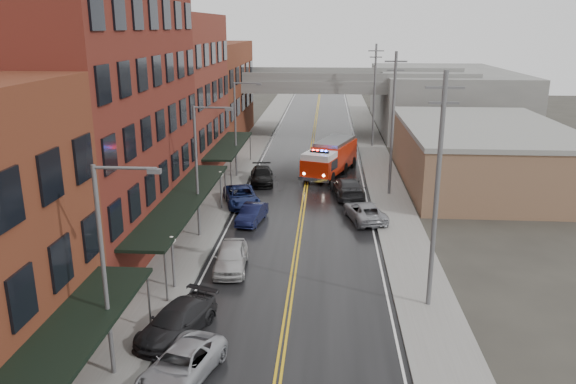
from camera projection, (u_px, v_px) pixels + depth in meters
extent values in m
cube|color=black|center=(302.00, 211.00, 43.85)|extent=(11.00, 160.00, 0.02)
cube|color=slate|center=(210.00, 208.00, 44.33)|extent=(3.00, 160.00, 0.15)
cube|color=slate|center=(397.00, 213.00, 43.33)|extent=(3.00, 160.00, 0.15)
cube|color=gray|center=(231.00, 209.00, 44.22)|extent=(0.30, 160.00, 0.15)
cube|color=gray|center=(375.00, 212.00, 43.45)|extent=(0.30, 160.00, 0.15)
cube|color=maroon|center=(89.00, 107.00, 35.51)|extent=(9.00, 20.00, 18.00)
cube|color=maroon|center=(167.00, 97.00, 52.67)|extent=(9.00, 15.00, 15.00)
cube|color=#632C1A|center=(207.00, 92.00, 69.83)|extent=(9.00, 20.00, 12.00)
cube|color=#846047|center=(481.00, 155.00, 51.61)|extent=(14.00, 22.00, 5.00)
cube|color=slate|center=(442.00, 99.00, 79.74)|extent=(18.00, 30.00, 8.00)
cube|color=black|center=(42.00, 368.00, 18.65)|extent=(2.60, 16.00, 0.18)
cylinder|color=slate|center=(149.00, 302.00, 26.26)|extent=(0.10, 0.10, 3.00)
cube|color=black|center=(184.00, 199.00, 36.82)|extent=(2.60, 18.00, 0.18)
cylinder|color=slate|center=(166.00, 277.00, 28.94)|extent=(0.10, 0.10, 3.00)
cylinder|color=slate|center=(225.00, 186.00, 45.39)|extent=(0.10, 0.10, 3.00)
cube|color=black|center=(229.00, 145.00, 53.55)|extent=(2.60, 13.00, 0.18)
cylinder|color=slate|center=(231.00, 177.00, 48.07)|extent=(0.10, 0.10, 3.00)
cylinder|color=slate|center=(250.00, 147.00, 59.74)|extent=(0.10, 0.10, 3.00)
cylinder|color=#59595B|center=(173.00, 266.00, 30.50)|extent=(0.14, 0.14, 2.80)
sphere|color=silver|center=(172.00, 240.00, 30.08)|extent=(0.44, 0.44, 0.44)
cylinder|color=#59595B|center=(221.00, 193.00, 43.89)|extent=(0.14, 0.14, 2.80)
sphere|color=silver|center=(220.00, 174.00, 43.47)|extent=(0.44, 0.44, 0.44)
cylinder|color=#59595B|center=(104.00, 276.00, 22.00)|extent=(0.18, 0.18, 9.00)
cylinder|color=#59595B|center=(125.00, 168.00, 20.67)|extent=(2.40, 0.12, 0.12)
cube|color=#59595B|center=(154.00, 171.00, 20.62)|extent=(0.50, 0.22, 0.18)
cylinder|color=#59595B|center=(197.00, 174.00, 37.30)|extent=(0.18, 0.18, 9.00)
cylinder|color=#59595B|center=(212.00, 108.00, 35.97)|extent=(2.40, 0.12, 0.12)
cube|color=#59595B|center=(229.00, 109.00, 35.92)|extent=(0.50, 0.22, 0.18)
cylinder|color=#59595B|center=(235.00, 131.00, 52.60)|extent=(0.18, 0.18, 9.00)
cylinder|color=#59595B|center=(247.00, 83.00, 51.27)|extent=(2.40, 0.12, 0.12)
cube|color=#59595B|center=(259.00, 84.00, 51.22)|extent=(0.50, 0.22, 0.18)
cylinder|color=#59595B|center=(437.00, 195.00, 27.31)|extent=(0.24, 0.24, 12.00)
cube|color=#59595B|center=(445.00, 88.00, 25.83)|extent=(1.80, 0.12, 0.12)
cube|color=#59595B|center=(444.00, 103.00, 26.03)|extent=(1.40, 0.12, 0.12)
cylinder|color=#59595B|center=(393.00, 126.00, 46.44)|extent=(0.24, 0.24, 12.00)
cube|color=#59595B|center=(396.00, 61.00, 44.96)|extent=(1.80, 0.12, 0.12)
cube|color=#59595B|center=(395.00, 70.00, 45.16)|extent=(1.40, 0.12, 0.12)
cylinder|color=#59595B|center=(374.00, 97.00, 65.57)|extent=(0.24, 0.24, 12.00)
cube|color=#59595B|center=(376.00, 51.00, 64.09)|extent=(1.80, 0.12, 0.12)
cube|color=#59595B|center=(376.00, 57.00, 64.29)|extent=(1.40, 0.12, 0.12)
cube|color=slate|center=(314.00, 84.00, 72.54)|extent=(40.00, 10.00, 1.50)
cube|color=slate|center=(231.00, 112.00, 74.35)|extent=(1.60, 8.00, 6.00)
cube|color=slate|center=(399.00, 114.00, 72.85)|extent=(1.60, 8.00, 6.00)
cube|color=#B41E08|center=(334.00, 154.00, 55.50)|extent=(4.63, 6.70, 2.34)
cube|color=#B41E08|center=(319.00, 167.00, 51.77)|extent=(3.58, 3.65, 1.67)
cube|color=silver|center=(320.00, 156.00, 51.45)|extent=(3.37, 3.39, 0.56)
cube|color=black|center=(320.00, 163.00, 51.87)|extent=(3.23, 2.60, 0.89)
cube|color=slate|center=(335.00, 141.00, 55.12)|extent=(4.23, 6.19, 0.33)
cube|color=black|center=(320.00, 152.00, 51.34)|extent=(1.79, 0.88, 0.16)
sphere|color=#FF0C0C|center=(313.00, 150.00, 51.55)|extent=(0.22, 0.22, 0.22)
sphere|color=#1933FF|center=(326.00, 151.00, 51.09)|extent=(0.22, 0.22, 0.22)
cylinder|color=black|center=(306.00, 175.00, 52.37)|extent=(1.18, 0.73, 1.11)
cylinder|color=black|center=(331.00, 178.00, 51.44)|extent=(1.18, 0.73, 1.11)
cylinder|color=black|center=(321.00, 166.00, 55.80)|extent=(1.18, 0.73, 1.11)
cylinder|color=black|center=(344.00, 168.00, 54.88)|extent=(1.18, 0.73, 1.11)
cylinder|color=black|center=(330.00, 160.00, 58.25)|extent=(1.18, 0.73, 1.11)
cylinder|color=black|center=(353.00, 162.00, 57.33)|extent=(1.18, 0.73, 1.11)
imported|color=#A2A4AA|center=(181.00, 365.00, 22.82)|extent=(3.39, 5.20, 1.33)
imported|color=black|center=(177.00, 321.00, 26.11)|extent=(3.57, 5.40, 1.45)
imported|color=#B4B4B4|center=(231.00, 257.00, 33.23)|extent=(2.17, 4.73, 1.57)
imported|color=black|center=(252.00, 214.00, 41.23)|extent=(2.08, 4.25, 1.34)
imported|color=navy|center=(241.00, 196.00, 45.23)|extent=(3.93, 5.83, 1.48)
imported|color=black|center=(262.00, 176.00, 51.53)|extent=(2.66, 5.27, 1.47)
imported|color=gray|center=(365.00, 212.00, 41.61)|extent=(3.46, 5.42, 1.39)
imported|color=#2A2B2D|center=(347.00, 187.00, 47.39)|extent=(3.14, 6.00, 1.66)
imported|color=silver|center=(344.00, 158.00, 58.61)|extent=(1.89, 4.23, 1.41)
imported|color=black|center=(347.00, 148.00, 62.89)|extent=(1.93, 5.01, 1.63)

